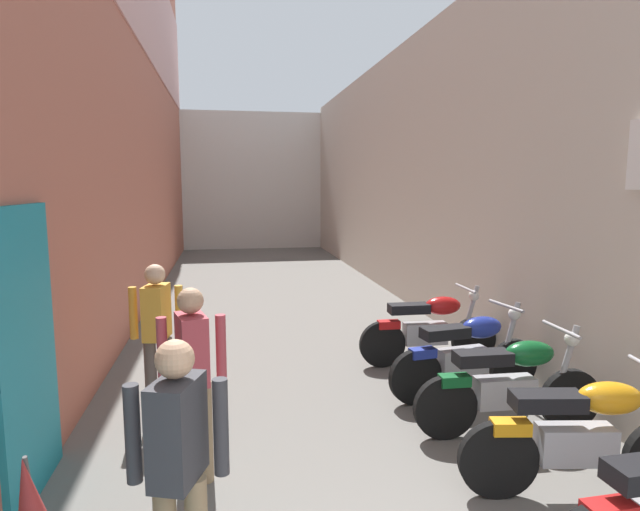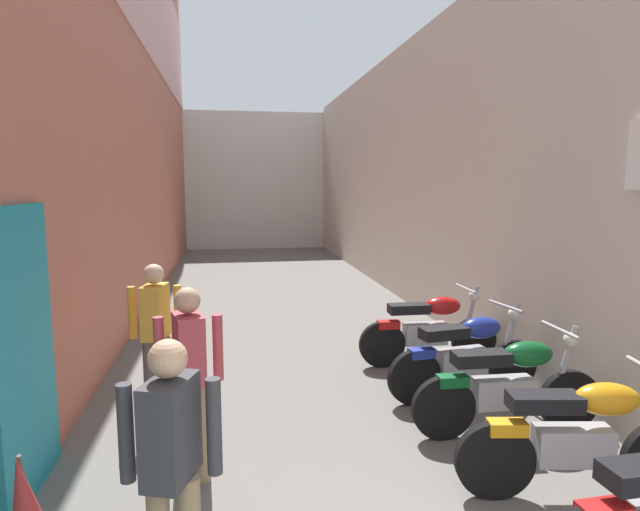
% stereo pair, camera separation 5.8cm
% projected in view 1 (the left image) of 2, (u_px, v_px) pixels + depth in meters
% --- Properties ---
extents(ground_plane, '(34.77, 34.77, 0.00)m').
position_uv_depth(ground_plane, '(293.00, 333.00, 8.36)').
color(ground_plane, '#66635E').
extents(building_left, '(0.45, 18.77, 8.83)m').
position_uv_depth(building_left, '(124.00, 63.00, 9.21)').
color(building_left, '#B76651').
rests_on(building_left, ground).
extents(building_right, '(0.45, 18.77, 5.12)m').
position_uv_depth(building_right, '(415.00, 174.00, 10.45)').
color(building_right, beige).
rests_on(building_right, ground).
extents(building_far_end, '(8.03, 2.00, 4.95)m').
position_uv_depth(building_far_end, '(251.00, 181.00, 20.11)').
color(building_far_end, silver).
rests_on(building_far_end, ground).
extents(motorcycle_second, '(1.84, 0.58, 1.04)m').
position_uv_depth(motorcycle_second, '(584.00, 434.00, 3.92)').
color(motorcycle_second, black).
rests_on(motorcycle_second, ground).
extents(motorcycle_third, '(1.85, 0.58, 1.04)m').
position_uv_depth(motorcycle_third, '(511.00, 383.00, 4.93)').
color(motorcycle_third, black).
rests_on(motorcycle_third, ground).
extents(motorcycle_fourth, '(1.84, 0.58, 1.04)m').
position_uv_depth(motorcycle_fourth, '(467.00, 353.00, 5.80)').
color(motorcycle_fourth, black).
rests_on(motorcycle_fourth, ground).
extents(motorcycle_fifth, '(1.85, 0.58, 1.04)m').
position_uv_depth(motorcycle_fifth, '(430.00, 327.00, 6.87)').
color(motorcycle_fifth, black).
rests_on(motorcycle_fifth, ground).
extents(pedestrian_by_doorway, '(0.52, 0.39, 1.57)m').
position_uv_depth(pedestrian_by_doorway, '(179.00, 462.00, 2.73)').
color(pedestrian_by_doorway, '#8C7251').
rests_on(pedestrian_by_doorway, ground).
extents(pedestrian_mid_alley, '(0.52, 0.38, 1.57)m').
position_uv_depth(pedestrian_mid_alley, '(193.00, 371.00, 4.07)').
color(pedestrian_mid_alley, '#8C7251').
rests_on(pedestrian_mid_alley, ground).
extents(pedestrian_further_down, '(0.52, 0.37, 1.57)m').
position_uv_depth(pedestrian_further_down, '(157.00, 329.00, 5.25)').
color(pedestrian_further_down, '#564C47').
rests_on(pedestrian_further_down, ground).
extents(umbrella_leaning, '(0.20, 0.35, 0.97)m').
position_uv_depth(umbrella_leaning, '(30.00, 501.00, 2.79)').
color(umbrella_leaning, '#4C4C4C').
rests_on(umbrella_leaning, ground).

